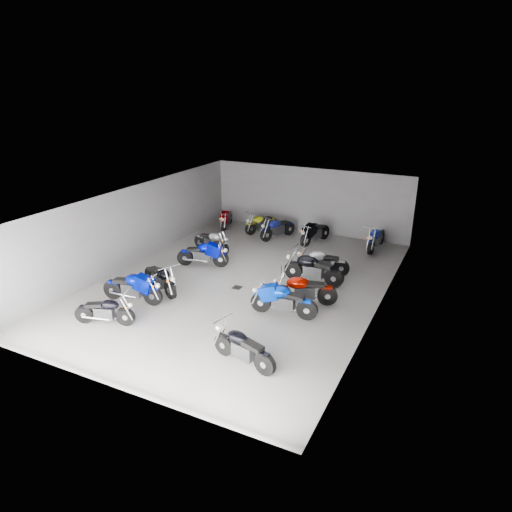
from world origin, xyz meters
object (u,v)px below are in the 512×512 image
object	(u,v)px
motorcycle_left_a	(105,311)
motorcycle_back_f	(376,238)
motorcycle_right_c	(283,300)
motorcycle_right_f	(322,262)
motorcycle_left_e	(203,254)
motorcycle_back_b	(261,223)
motorcycle_left_f	(212,241)
motorcycle_left_b	(133,288)
motorcycle_back_a	(227,218)
drain_grate	(237,287)
motorcycle_left_c	(160,278)
motorcycle_back_d	(315,232)
motorcycle_right_a	(243,348)
motorcycle_right_e	(313,269)
motorcycle_back_c	(277,228)
motorcycle_right_d	(304,290)

from	to	relation	value
motorcycle_left_a	motorcycle_back_f	size ratio (longest dim) A/B	0.84
motorcycle_right_c	motorcycle_right_f	distance (m)	3.79
motorcycle_left_e	motorcycle_back_b	distance (m)	5.07
motorcycle_left_a	motorcycle_back_b	bearing A→B (deg)	159.03
motorcycle_left_f	motorcycle_right_f	bearing A→B (deg)	99.43
motorcycle_left_b	motorcycle_back_a	size ratio (longest dim) A/B	1.15
motorcycle_left_e	motorcycle_left_f	xyz separation A→B (m)	(-0.59, 1.61, -0.03)
drain_grate	motorcycle_left_c	distance (m)	2.80
motorcycle_back_b	motorcycle_back_f	bearing A→B (deg)	-154.76
motorcycle_back_a	motorcycle_back_f	distance (m)	7.65
motorcycle_left_e	motorcycle_right_f	distance (m)	4.80
motorcycle_left_c	motorcycle_back_a	world-z (taller)	motorcycle_left_c
motorcycle_left_c	motorcycle_back_a	distance (m)	7.94
motorcycle_left_a	motorcycle_back_d	world-z (taller)	motorcycle_back_d
drain_grate	motorcycle_back_f	xyz separation A→B (m)	(3.65, 6.36, 0.53)
motorcycle_left_f	motorcycle_right_a	bearing A→B (deg)	49.26
motorcycle_left_a	motorcycle_right_e	distance (m)	7.48
drain_grate	motorcycle_back_a	xyz separation A→B (m)	(-3.99, 6.26, 0.47)
motorcycle_right_f	motorcycle_back_b	bearing A→B (deg)	35.43
motorcycle_left_c	motorcycle_right_c	size ratio (longest dim) A/B	0.91
motorcycle_right_c	motorcycle_right_e	bearing A→B (deg)	-6.23
motorcycle_left_f	motorcycle_left_e	bearing A→B (deg)	32.63
motorcycle_back_c	motorcycle_back_f	xyz separation A→B (m)	(4.59, 0.57, 0.01)
motorcycle_left_e	motorcycle_right_e	bearing A→B (deg)	76.43
drain_grate	motorcycle_back_d	xyz separation A→B (m)	(0.91, 5.94, 0.52)
motorcycle_left_a	motorcycle_left_e	bearing A→B (deg)	159.26
motorcycle_left_a	motorcycle_back_f	distance (m)	12.14
motorcycle_left_c	motorcycle_left_b	bearing A→B (deg)	8.11
drain_grate	motorcycle_left_c	world-z (taller)	motorcycle_left_c
motorcycle_left_c	motorcycle_right_d	bearing A→B (deg)	129.86
motorcycle_left_e	motorcycle_right_d	bearing A→B (deg)	55.22
motorcycle_left_b	motorcycle_right_c	bearing A→B (deg)	97.52
motorcycle_left_f	motorcycle_back_d	distance (m)	4.84
motorcycle_left_b	motorcycle_left_c	distance (m)	1.12
motorcycle_right_f	motorcycle_back_f	distance (m)	3.99
motorcycle_left_f	motorcycle_right_a	xyz separation A→B (m)	(5.26, -7.04, 0.02)
motorcycle_left_e	motorcycle_back_c	bearing A→B (deg)	145.56
motorcycle_right_f	motorcycle_back_d	distance (m)	3.66
motorcycle_left_b	motorcycle_right_a	size ratio (longest dim) A/B	1.09
motorcycle_right_c	motorcycle_back_a	size ratio (longest dim) A/B	1.15
drain_grate	motorcycle_right_f	bearing A→B (deg)	47.42
motorcycle_right_c	motorcycle_back_c	size ratio (longest dim) A/B	1.09
motorcycle_right_d	motorcycle_back_d	xyz separation A→B (m)	(-1.74, 6.11, -0.01)
motorcycle_left_a	motorcycle_left_f	world-z (taller)	motorcycle_left_f
motorcycle_right_a	motorcycle_back_c	xyz separation A→B (m)	(-3.37, 9.98, 0.02)
motorcycle_left_b	motorcycle_left_e	world-z (taller)	motorcycle_left_b
motorcycle_left_b	motorcycle_back_f	bearing A→B (deg)	136.96
motorcycle_right_d	motorcycle_back_d	bearing A→B (deg)	-7.67
motorcycle_right_d	motorcycle_right_f	xyz separation A→B (m)	(-0.28, 2.76, -0.03)
motorcycle_back_c	motorcycle_back_d	xyz separation A→B (m)	(1.84, 0.14, 0.00)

